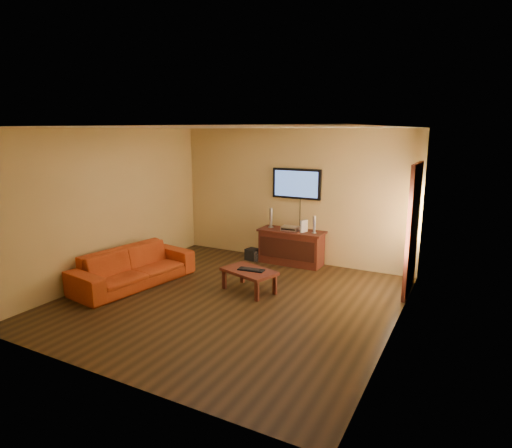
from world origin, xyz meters
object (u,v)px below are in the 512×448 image
Objects in this scene: av_receiver at (290,228)px; subwoofer at (252,254)px; coffee_table at (249,273)px; speaker_right at (314,225)px; sofa at (133,261)px; bottle at (256,257)px; speaker_left at (271,219)px; game_console at (304,226)px; media_console at (291,247)px; keyboard at (251,270)px; television at (297,184)px.

subwoofer is at bearing -174.49° from av_receiver.
speaker_right is at bearing 73.88° from coffee_table.
sofa reaches higher than bottle.
game_console is (0.75, -0.06, -0.07)m from speaker_left.
speaker_left is at bearing 104.52° from coffee_table.
media_console is at bearing -3.30° from av_receiver.
game_console is 1.31m from subwoofer.
speaker_right is 0.22m from game_console.
keyboard is (-0.25, -1.73, -0.43)m from game_console.
speaker_right reaches higher than media_console.
subwoofer is (-0.83, -0.34, -1.49)m from television.
television is 3.00× the size of speaker_right.
sofa is (-1.95, -0.64, 0.10)m from coffee_table.
speaker_left is 0.76m from game_console.
subwoofer is (-0.83, -0.13, -0.23)m from media_console.
media_console is 3.29× the size of speaker_left.
av_receiver is 1.46× the size of subwoofer.
television is 3.47m from sofa.
game_console is at bearing 81.79° from keyboard.
media_console is 1.28m from television.
speaker_left is 0.48m from av_receiver.
game_console is (0.27, -0.02, 0.47)m from media_console.
media_console reaches higher than coffee_table.
sofa is 3.10m from av_receiver.
av_receiver is 1.53× the size of bottle.
bottle is (-0.69, -0.23, -0.25)m from media_console.
coffee_table is at bearing -62.66° from sofa.
television is 2.35m from coffee_table.
keyboard is (0.71, -1.52, 0.28)m from bottle.
media_console reaches higher than bottle.
speaker_left is (-0.48, 0.04, 0.53)m from media_console.
game_console reaches higher than media_console.
speaker_left is 1.92m from keyboard.
sofa is at bearing -129.51° from media_console.
coffee_table is at bearing -90.58° from media_console.
television is 2.99× the size of av_receiver.
subwoofer is (-0.80, -0.13, -0.62)m from av_receiver.
media_console is 1.31× the size of coffee_table.
speaker_right is (0.48, -0.23, -0.76)m from television.
coffee_table is at bearing -78.71° from game_console.
coffee_table is 0.47× the size of sofa.
television is 2.25× the size of keyboard.
television is 0.87m from game_console.
bottle is (-0.96, -0.21, -0.71)m from game_console.
sofa is at bearing -135.91° from speaker_right.
coffee_table is at bearing -106.12° from speaker_right.
av_receiver is (-0.03, -0.00, 0.38)m from media_console.
media_console is 1.31× the size of television.
television is at bearing 89.49° from coffee_table.
sofa is at bearing -121.52° from speaker_left.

